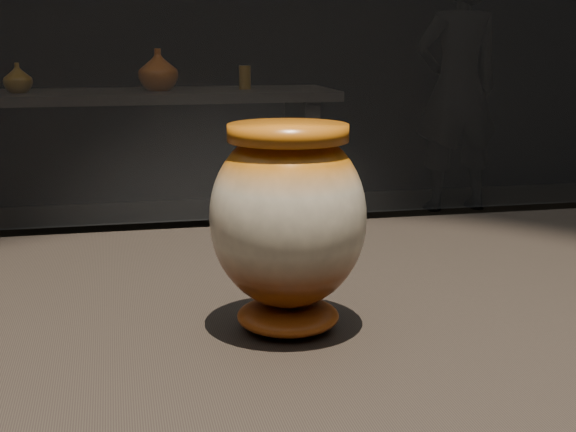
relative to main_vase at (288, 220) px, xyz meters
name	(u,v)px	position (x,y,z in m)	size (l,w,h in m)	color
main_vase	(288,220)	(0.00, 0.00, 0.00)	(0.18, 0.18, 0.20)	#612808
back_shelf	(142,142)	(-0.01, 3.48, -0.37)	(2.00, 0.60, 0.90)	black
back_vase_left	(18,78)	(-0.60, 3.43, -0.04)	(0.14, 0.14, 0.15)	#8D6114
back_vase_mid	(158,70)	(0.08, 3.45, 0.00)	(0.20, 0.20, 0.21)	#612808
back_vase_right	(245,77)	(0.53, 3.47, -0.05)	(0.06, 0.06, 0.12)	#8D6114
visitor	(457,88)	(2.11, 4.33, -0.18)	(0.61, 0.40, 1.67)	black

